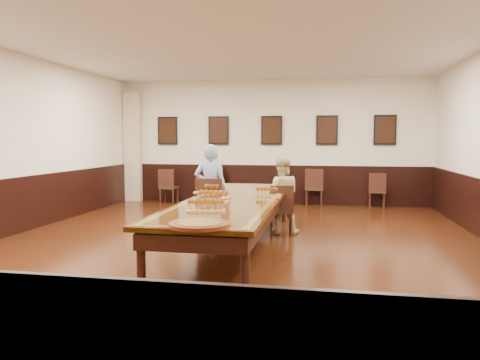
% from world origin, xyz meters
% --- Properties ---
extents(floor, '(8.00, 10.00, 0.02)m').
position_xyz_m(floor, '(0.00, 0.00, -0.01)').
color(floor, black).
rests_on(floor, ground).
extents(ceiling, '(8.00, 10.00, 0.02)m').
position_xyz_m(ceiling, '(0.00, 0.00, 3.21)').
color(ceiling, white).
rests_on(ceiling, floor).
extents(wall_back, '(8.00, 0.02, 3.20)m').
position_xyz_m(wall_back, '(0.00, 5.01, 1.60)').
color(wall_back, '#F3E9CC').
rests_on(wall_back, floor).
extents(wall_front, '(8.00, 0.02, 3.20)m').
position_xyz_m(wall_front, '(0.00, -5.01, 1.60)').
color(wall_front, '#F3E9CC').
rests_on(wall_front, floor).
extents(wall_left, '(0.02, 10.00, 3.20)m').
position_xyz_m(wall_left, '(-4.01, 0.00, 1.60)').
color(wall_left, '#F3E9CC').
rests_on(wall_left, floor).
extents(chair_man, '(0.53, 0.57, 0.99)m').
position_xyz_m(chair_man, '(-0.63, 0.95, 0.50)').
color(chair_man, '#311E16').
rests_on(chair_man, floor).
extents(chair_woman, '(0.47, 0.50, 0.88)m').
position_xyz_m(chair_woman, '(0.63, 1.08, 0.44)').
color(chair_woman, '#311E16').
rests_on(chair_woman, floor).
extents(spare_chair_a, '(0.44, 0.47, 0.90)m').
position_xyz_m(spare_chair_a, '(-2.62, 4.48, 0.45)').
color(spare_chair_a, '#311E16').
rests_on(spare_chair_a, floor).
extents(spare_chair_b, '(0.57, 0.61, 1.03)m').
position_xyz_m(spare_chair_b, '(-1.41, 4.82, 0.52)').
color(spare_chair_b, '#311E16').
rests_on(spare_chair_b, floor).
extents(spare_chair_c, '(0.45, 0.49, 0.94)m').
position_xyz_m(spare_chair_c, '(1.11, 4.67, 0.47)').
color(spare_chair_c, '#311E16').
rests_on(spare_chair_c, floor).
extents(spare_chair_d, '(0.42, 0.46, 0.86)m').
position_xyz_m(spare_chair_d, '(2.62, 4.68, 0.43)').
color(spare_chair_d, '#311E16').
rests_on(spare_chair_d, floor).
extents(person_man, '(0.63, 0.46, 1.58)m').
position_xyz_m(person_man, '(-0.64, 1.06, 0.79)').
color(person_man, '#477CB3').
rests_on(person_man, floor).
extents(person_woman, '(0.75, 0.62, 1.38)m').
position_xyz_m(person_woman, '(0.62, 1.17, 0.69)').
color(person_woman, beige).
rests_on(person_woman, floor).
extents(pink_phone, '(0.13, 0.17, 0.01)m').
position_xyz_m(pink_phone, '(0.60, -0.10, 0.76)').
color(pink_phone, '#CD4480').
rests_on(pink_phone, conference_table).
extents(curtain, '(0.45, 0.18, 2.90)m').
position_xyz_m(curtain, '(-3.75, 4.82, 1.45)').
color(curtain, beige).
rests_on(curtain, floor).
extents(wainscoting, '(8.00, 10.00, 1.00)m').
position_xyz_m(wainscoting, '(0.00, 0.00, 0.50)').
color(wainscoting, black).
rests_on(wainscoting, floor).
extents(conference_table, '(1.40, 5.00, 0.76)m').
position_xyz_m(conference_table, '(0.00, 0.00, 0.61)').
color(conference_table, '#331A08').
rests_on(conference_table, floor).
extents(posters, '(6.14, 0.04, 0.74)m').
position_xyz_m(posters, '(0.00, 4.94, 1.90)').
color(posters, black).
rests_on(posters, wall_back).
extents(flight_a, '(0.45, 0.18, 0.16)m').
position_xyz_m(flight_a, '(-0.56, 0.61, 0.83)').
color(flight_a, '#AF8E49').
rests_on(flight_a, conference_table).
extents(flight_b, '(0.42, 0.14, 0.16)m').
position_xyz_m(flight_b, '(0.47, 0.40, 0.82)').
color(flight_b, '#AF8E49').
rests_on(flight_b, conference_table).
extents(flight_c, '(0.49, 0.17, 0.18)m').
position_xyz_m(flight_c, '(-0.23, -0.40, 0.83)').
color(flight_c, '#AF8E49').
rests_on(flight_c, conference_table).
extents(flight_d, '(0.51, 0.24, 0.18)m').
position_xyz_m(flight_d, '(-0.09, -1.40, 0.84)').
color(flight_d, '#AF8E49').
rests_on(flight_d, conference_table).
extents(red_plate_grp, '(0.21, 0.21, 0.03)m').
position_xyz_m(red_plate_grp, '(-0.14, -0.06, 0.76)').
color(red_plate_grp, red).
rests_on(red_plate_grp, conference_table).
extents(carved_platter, '(0.68, 0.68, 0.05)m').
position_xyz_m(carved_platter, '(0.09, -2.33, 0.77)').
color(carved_platter, '#561E11').
rests_on(carved_platter, conference_table).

